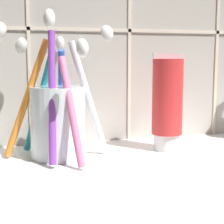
# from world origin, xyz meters

# --- Properties ---
(sink_counter) EXTENTS (0.62, 0.35, 0.02)m
(sink_counter) POSITION_xyz_m (0.00, 0.00, 0.01)
(sink_counter) COLOR white
(sink_counter) RESTS_ON ground
(toothbrush_cup) EXTENTS (0.16, 0.16, 0.19)m
(toothbrush_cup) POSITION_xyz_m (-0.11, 0.09, 0.08)
(toothbrush_cup) COLOR silver
(toothbrush_cup) RESTS_ON sink_counter
(toothpaste_tube) EXTENTS (0.05, 0.04, 0.14)m
(toothpaste_tube) POSITION_xyz_m (0.05, 0.09, 0.09)
(toothpaste_tube) COLOR white
(toothpaste_tube) RESTS_ON sink_counter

